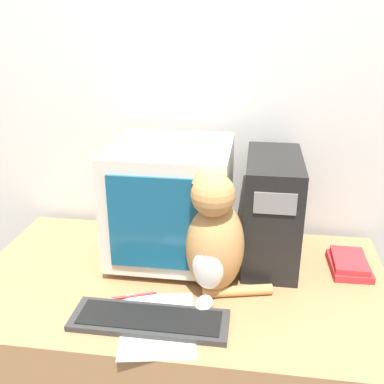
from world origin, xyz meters
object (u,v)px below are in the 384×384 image
at_px(cat, 215,241).
at_px(pen, 134,296).
at_px(keyboard, 150,320).
at_px(computer_tower, 272,210).
at_px(crt_monitor, 171,201).
at_px(book_stack, 349,264).

distance_m(cat, pen, 0.31).
bearing_deg(keyboard, cat, 49.34).
distance_m(computer_tower, keyboard, 0.58).
height_order(crt_monitor, cat, crt_monitor).
relative_size(keyboard, pen, 3.37).
bearing_deg(pen, crt_monitor, 75.24).
bearing_deg(keyboard, crt_monitor, 90.92).
xyz_separation_m(crt_monitor, cat, (0.17, -0.19, -0.04)).
xyz_separation_m(keyboard, book_stack, (0.63, 0.39, 0.01)).
distance_m(keyboard, book_stack, 0.74).
bearing_deg(cat, book_stack, 32.21).
distance_m(crt_monitor, keyboard, 0.44).
xyz_separation_m(computer_tower, keyboard, (-0.35, -0.43, -0.18)).
relative_size(crt_monitor, computer_tower, 1.10).
height_order(keyboard, book_stack, book_stack).
distance_m(computer_tower, pen, 0.56).
distance_m(computer_tower, cat, 0.30).
xyz_separation_m(computer_tower, book_stack, (0.28, -0.04, -0.17)).
bearing_deg(cat, keyboard, -121.38).
distance_m(book_stack, pen, 0.75).
xyz_separation_m(crt_monitor, computer_tower, (0.35, 0.04, -0.03)).
distance_m(cat, book_stack, 0.52).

